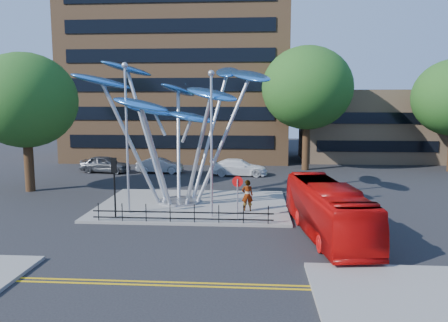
# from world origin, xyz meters

# --- Properties ---
(ground) EXTENTS (120.00, 120.00, 0.00)m
(ground) POSITION_xyz_m (0.00, 0.00, 0.00)
(ground) COLOR black
(ground) RESTS_ON ground
(traffic_island) EXTENTS (12.00, 9.00, 0.15)m
(traffic_island) POSITION_xyz_m (-1.00, 6.00, 0.07)
(traffic_island) COLOR slate
(traffic_island) RESTS_ON ground
(double_yellow_near) EXTENTS (40.00, 0.12, 0.01)m
(double_yellow_near) POSITION_xyz_m (0.00, -6.00, 0.01)
(double_yellow_near) COLOR gold
(double_yellow_near) RESTS_ON ground
(double_yellow_far) EXTENTS (40.00, 0.12, 0.01)m
(double_yellow_far) POSITION_xyz_m (0.00, -6.30, 0.01)
(double_yellow_far) COLOR gold
(double_yellow_far) RESTS_ON ground
(brick_tower) EXTENTS (25.00, 15.00, 30.00)m
(brick_tower) POSITION_xyz_m (-6.00, 32.00, 15.00)
(brick_tower) COLOR brown
(brick_tower) RESTS_ON ground
(low_building_near) EXTENTS (15.00, 8.00, 8.00)m
(low_building_near) POSITION_xyz_m (16.00, 30.00, 4.00)
(low_building_near) COLOR tan
(low_building_near) RESTS_ON ground
(tree_right) EXTENTS (8.80, 8.80, 12.11)m
(tree_right) POSITION_xyz_m (8.00, 22.00, 8.04)
(tree_right) COLOR black
(tree_right) RESTS_ON ground
(tree_left) EXTENTS (7.60, 7.60, 10.32)m
(tree_left) POSITION_xyz_m (-14.00, 10.00, 6.79)
(tree_left) COLOR black
(tree_left) RESTS_ON ground
(leaf_sculpture) EXTENTS (12.72, 9.54, 9.51)m
(leaf_sculpture) POSITION_xyz_m (-2.07, 6.68, 6.87)
(leaf_sculpture) COLOR #9EA0A5
(leaf_sculpture) RESTS_ON traffic_island
(street_lamp_left) EXTENTS (0.36, 0.36, 8.80)m
(street_lamp_left) POSITION_xyz_m (-4.50, 3.50, 5.36)
(street_lamp_left) COLOR #9EA0A5
(street_lamp_left) RESTS_ON traffic_island
(street_lamp_right) EXTENTS (0.36, 0.36, 8.30)m
(street_lamp_right) POSITION_xyz_m (0.50, 3.00, 5.09)
(street_lamp_right) COLOR #9EA0A5
(street_lamp_right) RESTS_ON traffic_island
(traffic_light_island) EXTENTS (0.28, 0.18, 3.42)m
(traffic_light_island) POSITION_xyz_m (-5.00, 2.50, 2.61)
(traffic_light_island) COLOR black
(traffic_light_island) RESTS_ON traffic_island
(no_entry_sign_island) EXTENTS (0.60, 0.10, 2.45)m
(no_entry_sign_island) POSITION_xyz_m (2.00, 2.52, 1.82)
(no_entry_sign_island) COLOR #9EA0A5
(no_entry_sign_island) RESTS_ON traffic_island
(pedestrian_railing_front) EXTENTS (10.00, 0.06, 1.00)m
(pedestrian_railing_front) POSITION_xyz_m (-1.00, 1.70, 0.55)
(pedestrian_railing_front) COLOR black
(pedestrian_railing_front) RESTS_ON traffic_island
(red_bus) EXTENTS (3.40, 9.84, 2.69)m
(red_bus) POSITION_xyz_m (6.60, 0.29, 1.34)
(red_bus) COLOR #B30908
(red_bus) RESTS_ON ground
(pedestrian) EXTENTS (0.70, 0.46, 1.91)m
(pedestrian) POSITION_xyz_m (2.52, 4.48, 1.10)
(pedestrian) COLOR gray
(pedestrian) RESTS_ON traffic_island
(parked_car_left) EXTENTS (5.01, 2.64, 1.63)m
(parked_car_left) POSITION_xyz_m (-11.26, 18.93, 0.81)
(parked_car_left) COLOR #42454A
(parked_car_left) RESTS_ON ground
(parked_car_mid) EXTENTS (4.37, 1.56, 1.44)m
(parked_car_mid) POSITION_xyz_m (-6.00, 19.02, 0.72)
(parked_car_mid) COLOR #9C9FA3
(parked_car_mid) RESTS_ON ground
(parked_car_right) EXTENTS (5.27, 2.31, 1.51)m
(parked_car_right) POSITION_xyz_m (1.52, 18.15, 0.75)
(parked_car_right) COLOR white
(parked_car_right) RESTS_ON ground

